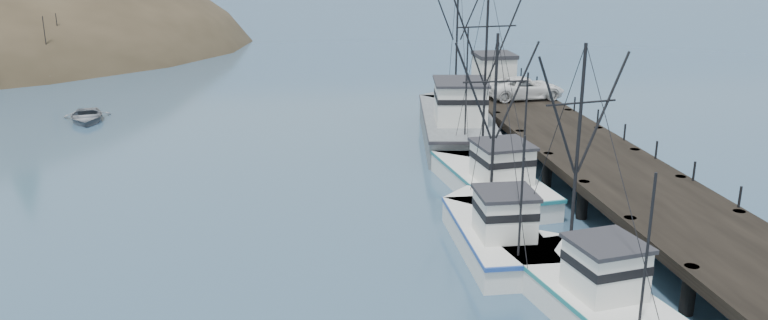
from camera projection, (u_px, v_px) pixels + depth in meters
pier at (592, 156)px, 42.65m from camera, size 6.00×44.00×2.00m
moored_sailboats at (7, 72)px, 75.35m from camera, size 22.89×20.05×6.35m
trawler_near at (581, 287)px, 28.99m from camera, size 4.75×10.27×10.48m
trawler_mid at (495, 232)px, 34.19m from camera, size 3.55×10.00×10.11m
trawler_far at (489, 178)px, 41.69m from camera, size 4.91×11.90×12.03m
work_vessel at (457, 122)px, 52.10m from camera, size 6.75×15.92×13.21m
pier_shed at (494, 71)px, 59.08m from camera, size 3.00×3.20×2.80m
pickup_truck at (525, 88)px, 55.58m from camera, size 5.99×3.06×1.62m
motorboat at (87, 121)px, 57.48m from camera, size 4.40×5.57×1.04m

